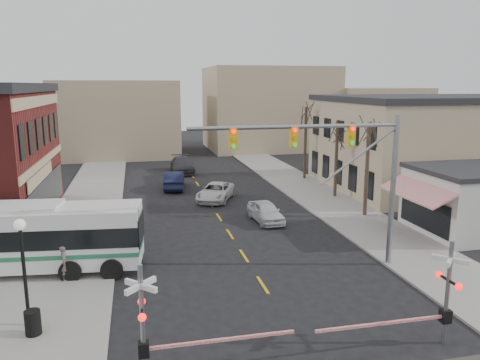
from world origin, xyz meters
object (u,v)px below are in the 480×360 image
at_px(street_lamp, 22,250).
at_px(rr_crossing_east, 437,295).
at_px(rr_crossing_west, 156,323).
at_px(traffic_signal_mast, 342,160).
at_px(pedestrian_near, 65,263).
at_px(car_d, 182,165).
at_px(car_c, 216,192).
at_px(pedestrian_far, 59,243).
at_px(car_b, 174,180).
at_px(car_a, 266,212).
at_px(trash_bin, 33,323).
at_px(transit_bus, 7,238).

bearing_deg(street_lamp, rr_crossing_east, -17.23).
bearing_deg(rr_crossing_west, traffic_signal_mast, 37.38).
height_order(traffic_signal_mast, pedestrian_near, traffic_signal_mast).
relative_size(street_lamp, car_d, 0.76).
relative_size(car_c, car_d, 0.89).
height_order(rr_crossing_east, pedestrian_near, rr_crossing_east).
xyz_separation_m(rr_crossing_east, car_d, (-5.59, 36.96, -1.13)).
bearing_deg(rr_crossing_east, pedestrian_far, 140.57).
bearing_deg(rr_crossing_west, pedestrian_far, 111.65).
bearing_deg(car_b, car_a, 121.13).
relative_size(rr_crossing_east, car_d, 0.97).
distance_m(rr_crossing_west, pedestrian_far, 13.00).
xyz_separation_m(trash_bin, car_a, (12.83, 12.96, 0.12)).
relative_size(car_b, car_d, 0.86).
bearing_deg(transit_bus, traffic_signal_mast, -10.54).
distance_m(transit_bus, trash_bin, 7.36).
bearing_deg(pedestrian_near, pedestrian_far, 18.34).
xyz_separation_m(car_a, car_b, (-5.39, 12.11, 0.09)).
xyz_separation_m(rr_crossing_east, pedestrian_far, (-14.86, 12.22, -1.05)).
bearing_deg(transit_bus, trash_bin, -70.59).
bearing_deg(traffic_signal_mast, trash_bin, -165.16).
bearing_deg(rr_crossing_west, car_b, 84.16).
xyz_separation_m(transit_bus, street_lamp, (2.08, -6.00, 1.31)).
distance_m(rr_crossing_west, rr_crossing_east, 10.08).
height_order(rr_crossing_east, pedestrian_far, rr_crossing_east).
xyz_separation_m(rr_crossing_west, car_d, (4.49, 36.79, -1.13)).
distance_m(traffic_signal_mast, car_a, 10.59).
distance_m(traffic_signal_mast, car_c, 17.30).
relative_size(traffic_signal_mast, car_b, 2.18).
xyz_separation_m(trash_bin, car_c, (10.45, 19.87, 0.11)).
height_order(rr_crossing_west, car_a, rr_crossing_west).
bearing_deg(car_b, rr_crossing_east, 111.02).
bearing_deg(rr_crossing_east, pedestrian_near, 147.67).
relative_size(transit_bus, rr_crossing_west, 2.41).
bearing_deg(car_a, pedestrian_far, -165.23).
height_order(trash_bin, car_a, car_a).
distance_m(street_lamp, trash_bin, 2.78).
distance_m(rr_crossing_west, street_lamp, 6.69).
xyz_separation_m(street_lamp, trash_bin, (0.33, -0.83, -2.63)).
bearing_deg(car_b, pedestrian_far, 72.27).
bearing_deg(pedestrian_near, street_lamp, 174.44).
relative_size(street_lamp, car_a, 1.03).
distance_m(rr_crossing_east, pedestrian_near, 16.70).
bearing_deg(transit_bus, car_d, 66.58).
xyz_separation_m(car_a, car_d, (-3.84, 20.20, 0.11)).
xyz_separation_m(traffic_signal_mast, car_d, (-5.16, 29.41, -4.94)).
height_order(street_lamp, pedestrian_near, street_lamp).
bearing_deg(pedestrian_far, car_d, 18.92).
distance_m(car_a, pedestrian_far, 13.87).
relative_size(rr_crossing_west, car_b, 1.13).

